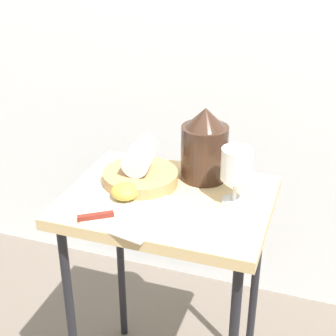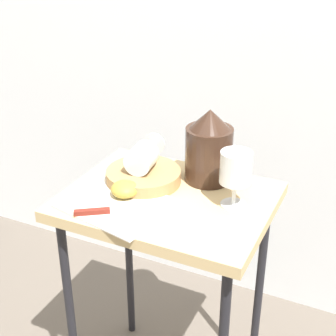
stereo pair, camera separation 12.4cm
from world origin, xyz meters
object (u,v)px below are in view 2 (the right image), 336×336
object	(u,v)px
basket_tray	(144,176)
wine_glass_tipped_near	(142,157)
wine_glass_upright	(236,171)
table	(168,223)
apple_half_left	(125,189)
pitcher	(209,152)
knife	(106,211)

from	to	relation	value
basket_tray	wine_glass_tipped_near	distance (m)	0.05
wine_glass_upright	basket_tray	bearing A→B (deg)	176.87
table	apple_half_left	bearing A→B (deg)	-152.03
basket_tray	apple_half_left	xyz separation A→B (m)	(-0.00, -0.09, 0.01)
wine_glass_tipped_near	apple_half_left	size ratio (longest dim) A/B	2.09
basket_tray	wine_glass_upright	world-z (taller)	wine_glass_upright
pitcher	wine_glass_upright	distance (m)	0.15
basket_tray	wine_glass_tipped_near	size ratio (longest dim) A/B	1.34
table	apple_half_left	xyz separation A→B (m)	(-0.10, -0.05, 0.10)
apple_half_left	knife	xyz separation A→B (m)	(-0.00, -0.09, -0.01)
pitcher	table	bearing A→B (deg)	-114.75
knife	basket_tray	bearing A→B (deg)	87.93
wine_glass_upright	table	bearing A→B (deg)	-170.76
basket_tray	apple_half_left	world-z (taller)	apple_half_left
wine_glass_tipped_near	knife	distance (m)	0.20
pitcher	wine_glass_upright	world-z (taller)	pitcher
basket_tray	wine_glass_tipped_near	bearing A→B (deg)	142.33
basket_tray	pitcher	bearing A→B (deg)	30.25
wine_glass_upright	apple_half_left	bearing A→B (deg)	-163.40
basket_tray	wine_glass_upright	distance (m)	0.27
wine_glass_upright	wine_glass_tipped_near	size ratio (longest dim) A/B	0.98
apple_half_left	knife	world-z (taller)	apple_half_left
wine_glass_upright	knife	distance (m)	0.32
table	apple_half_left	size ratio (longest dim) A/B	9.68
basket_tray	wine_glass_upright	xyz separation A→B (m)	(0.26, -0.01, 0.08)
wine_glass_tipped_near	basket_tray	bearing A→B (deg)	-37.67
pitcher	wine_glass_tipped_near	distance (m)	0.18
table	knife	size ratio (longest dim) A/B	3.70
basket_tray	pitcher	world-z (taller)	pitcher
wine_glass_upright	knife	world-z (taller)	wine_glass_upright
wine_glass_tipped_near	apple_half_left	bearing A→B (deg)	-90.22
wine_glass_upright	knife	xyz separation A→B (m)	(-0.26, -0.17, -0.09)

